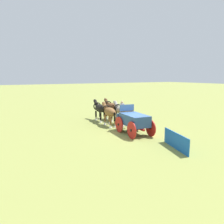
{
  "coord_description": "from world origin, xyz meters",
  "views": [
    {
      "loc": [
        -14.6,
        10.34,
        4.84
      ],
      "look_at": [
        4.44,
        -0.37,
        1.2
      ],
      "focal_mm": 35.25,
      "sensor_mm": 36.0,
      "label": 1
    }
  ],
  "objects_px": {
    "draft_horse_rear_near": "(109,112)",
    "draft_horse_lead_near": "(100,109)",
    "draft_horse_lead_off": "(111,107)",
    "draft_horse_rear_off": "(121,111)",
    "show_wagon": "(133,120)"
  },
  "relations": [
    {
      "from": "draft_horse_rear_off",
      "to": "draft_horse_lead_near",
      "type": "relative_size",
      "value": 0.99
    },
    {
      "from": "draft_horse_rear_off",
      "to": "show_wagon",
      "type": "bearing_deg",
      "value": 164.25
    },
    {
      "from": "draft_horse_rear_off",
      "to": "draft_horse_lead_off",
      "type": "distance_m",
      "value": 2.58
    },
    {
      "from": "draft_horse_rear_near",
      "to": "draft_horse_lead_off",
      "type": "bearing_deg",
      "value": -32.12
    },
    {
      "from": "draft_horse_lead_near",
      "to": "draft_horse_lead_off",
      "type": "relative_size",
      "value": 0.99
    },
    {
      "from": "draft_horse_rear_near",
      "to": "draft_horse_rear_off",
      "type": "bearing_deg",
      "value": -95.48
    },
    {
      "from": "draft_horse_rear_off",
      "to": "draft_horse_lead_off",
      "type": "xyz_separation_m",
      "value": [
        2.57,
        -0.24,
        0.01
      ]
    },
    {
      "from": "draft_horse_rear_off",
      "to": "draft_horse_lead_off",
      "type": "relative_size",
      "value": 0.99
    },
    {
      "from": "show_wagon",
      "to": "draft_horse_rear_near",
      "type": "xyz_separation_m",
      "value": [
        3.63,
        0.3,
        0.14
      ]
    },
    {
      "from": "show_wagon",
      "to": "draft_horse_lead_off",
      "type": "relative_size",
      "value": 1.86
    },
    {
      "from": "draft_horse_lead_off",
      "to": "draft_horse_lead_near",
      "type": "bearing_deg",
      "value": 83.93
    },
    {
      "from": "draft_horse_rear_near",
      "to": "draft_horse_rear_off",
      "type": "xyz_separation_m",
      "value": [
        -0.12,
        -1.29,
        0.04
      ]
    },
    {
      "from": "draft_horse_lead_near",
      "to": "draft_horse_rear_off",
      "type": "bearing_deg",
      "value": -158.84
    },
    {
      "from": "draft_horse_rear_near",
      "to": "draft_horse_lead_near",
      "type": "bearing_deg",
      "value": -5.4
    },
    {
      "from": "show_wagon",
      "to": "draft_horse_rear_near",
      "type": "height_order",
      "value": "show_wagon"
    }
  ]
}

